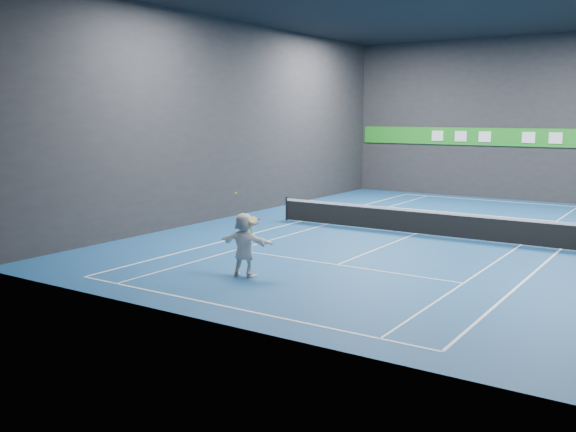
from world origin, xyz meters
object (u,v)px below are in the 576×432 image
Objects in this scene: tennis_ball at (236,193)px; tennis_racket at (255,223)px; player at (244,245)px; tennis_net at (415,221)px.

tennis_ball is 0.14× the size of tennis_racket.
tennis_ball is 1.15m from tennis_racket.
tennis_ball reaches higher than player.
tennis_racket is (-1.22, -9.14, 1.10)m from tennis_net.
tennis_ball is 0.01× the size of tennis_net.
tennis_net is (1.60, 9.19, -0.42)m from player.
player is 0.79m from tennis_racket.
player reaches higher than tennis_racket.
tennis_ball is (-0.44, 0.18, 1.48)m from player.
tennis_net is (2.04, 9.01, -1.90)m from tennis_ball.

